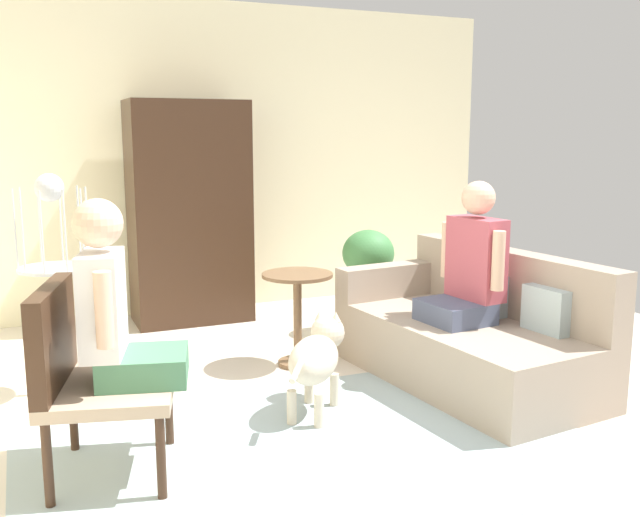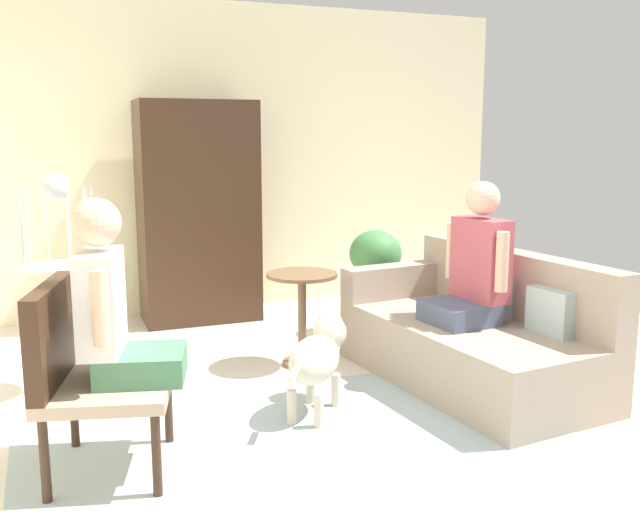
{
  "view_description": "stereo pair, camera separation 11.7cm",
  "coord_description": "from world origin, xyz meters",
  "px_view_note": "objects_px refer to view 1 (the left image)",
  "views": [
    {
      "loc": [
        -1.48,
        -3.32,
        1.64
      ],
      "look_at": [
        0.02,
        0.17,
        0.96
      ],
      "focal_mm": 39.68,
      "sensor_mm": 36.0,
      "label": 1
    },
    {
      "loc": [
        -1.37,
        -3.37,
        1.64
      ],
      "look_at": [
        0.02,
        0.17,
        0.96
      ],
      "focal_mm": 39.68,
      "sensor_mm": 36.0,
      "label": 2
    }
  ],
  "objects_px": {
    "bird_cage_stand": "(55,276)",
    "armoire_cabinet": "(189,213)",
    "armchair": "(83,366)",
    "round_end_table": "(297,304)",
    "potted_plant": "(368,267)",
    "person_on_armchair": "(115,309)",
    "dog": "(317,356)",
    "person_on_couch": "(470,265)",
    "couch": "(469,335)"
  },
  "relations": [
    {
      "from": "person_on_couch",
      "to": "couch",
      "type": "bearing_deg",
      "value": 43.5
    },
    {
      "from": "bird_cage_stand",
      "to": "potted_plant",
      "type": "relative_size",
      "value": 1.63
    },
    {
      "from": "armchair",
      "to": "round_end_table",
      "type": "bearing_deg",
      "value": 36.57
    },
    {
      "from": "armchair",
      "to": "person_on_couch",
      "type": "height_order",
      "value": "person_on_couch"
    },
    {
      "from": "person_on_armchair",
      "to": "round_end_table",
      "type": "relative_size",
      "value": 1.32
    },
    {
      "from": "person_on_couch",
      "to": "potted_plant",
      "type": "relative_size",
      "value": 1.07
    },
    {
      "from": "dog",
      "to": "armoire_cabinet",
      "type": "relative_size",
      "value": 0.35
    },
    {
      "from": "bird_cage_stand",
      "to": "armoire_cabinet",
      "type": "relative_size",
      "value": 0.73
    },
    {
      "from": "armchair",
      "to": "potted_plant",
      "type": "distance_m",
      "value": 2.93
    },
    {
      "from": "person_on_armchair",
      "to": "bird_cage_stand",
      "type": "xyz_separation_m",
      "value": [
        -0.21,
        1.24,
        -0.06
      ]
    },
    {
      "from": "couch",
      "to": "armoire_cabinet",
      "type": "height_order",
      "value": "armoire_cabinet"
    },
    {
      "from": "couch",
      "to": "potted_plant",
      "type": "distance_m",
      "value": 1.31
    },
    {
      "from": "couch",
      "to": "potted_plant",
      "type": "bearing_deg",
      "value": 94.82
    },
    {
      "from": "round_end_table",
      "to": "bird_cage_stand",
      "type": "distance_m",
      "value": 1.62
    },
    {
      "from": "bird_cage_stand",
      "to": "potted_plant",
      "type": "height_order",
      "value": "bird_cage_stand"
    },
    {
      "from": "couch",
      "to": "person_on_armchair",
      "type": "relative_size",
      "value": 2.17
    },
    {
      "from": "person_on_armchair",
      "to": "dog",
      "type": "bearing_deg",
      "value": 16.12
    },
    {
      "from": "person_on_armchair",
      "to": "round_end_table",
      "type": "bearing_deg",
      "value": 40.5
    },
    {
      "from": "couch",
      "to": "potted_plant",
      "type": "relative_size",
      "value": 2.23
    },
    {
      "from": "person_on_armchair",
      "to": "bird_cage_stand",
      "type": "bearing_deg",
      "value": 99.41
    },
    {
      "from": "bird_cage_stand",
      "to": "armoire_cabinet",
      "type": "xyz_separation_m",
      "value": [
        1.18,
        1.47,
        0.19
      ]
    },
    {
      "from": "person_on_armchair",
      "to": "bird_cage_stand",
      "type": "height_order",
      "value": "bird_cage_stand"
    },
    {
      "from": "person_on_couch",
      "to": "armchair",
      "type": "bearing_deg",
      "value": -171.03
    },
    {
      "from": "round_end_table",
      "to": "person_on_armchair",
      "type": "bearing_deg",
      "value": -139.5
    },
    {
      "from": "dog",
      "to": "couch",
      "type": "bearing_deg",
      "value": 6.12
    },
    {
      "from": "armchair",
      "to": "armoire_cabinet",
      "type": "xyz_separation_m",
      "value": [
        1.13,
        2.67,
        0.4
      ]
    },
    {
      "from": "potted_plant",
      "to": "armoire_cabinet",
      "type": "xyz_separation_m",
      "value": [
        -1.25,
        0.96,
        0.4
      ]
    },
    {
      "from": "armchair",
      "to": "person_on_armchair",
      "type": "height_order",
      "value": "person_on_armchair"
    },
    {
      "from": "couch",
      "to": "person_on_couch",
      "type": "height_order",
      "value": "person_on_couch"
    },
    {
      "from": "armchair",
      "to": "round_end_table",
      "type": "distance_m",
      "value": 1.91
    },
    {
      "from": "round_end_table",
      "to": "dog",
      "type": "height_order",
      "value": "round_end_table"
    },
    {
      "from": "person_on_armchair",
      "to": "armoire_cabinet",
      "type": "relative_size",
      "value": 0.46
    },
    {
      "from": "person_on_armchair",
      "to": "dog",
      "type": "xyz_separation_m",
      "value": [
        1.17,
        0.34,
        -0.48
      ]
    },
    {
      "from": "potted_plant",
      "to": "round_end_table",
      "type": "bearing_deg",
      "value": -146.15
    },
    {
      "from": "bird_cage_stand",
      "to": "couch",
      "type": "bearing_deg",
      "value": -16.99
    },
    {
      "from": "dog",
      "to": "potted_plant",
      "type": "relative_size",
      "value": 0.78
    },
    {
      "from": "person_on_couch",
      "to": "person_on_armchair",
      "type": "bearing_deg",
      "value": -169.47
    },
    {
      "from": "person_on_couch",
      "to": "round_end_table",
      "type": "distance_m",
      "value": 1.23
    },
    {
      "from": "bird_cage_stand",
      "to": "armoire_cabinet",
      "type": "distance_m",
      "value": 1.89
    },
    {
      "from": "bird_cage_stand",
      "to": "dog",
      "type": "bearing_deg",
      "value": -33.17
    },
    {
      "from": "person_on_armchair",
      "to": "round_end_table",
      "type": "height_order",
      "value": "person_on_armchair"
    },
    {
      "from": "couch",
      "to": "person_on_armchair",
      "type": "distance_m",
      "value": 2.43
    },
    {
      "from": "person_on_armchair",
      "to": "round_end_table",
      "type": "distance_m",
      "value": 1.85
    },
    {
      "from": "couch",
      "to": "armchair",
      "type": "distance_m",
      "value": 2.53
    },
    {
      "from": "armchair",
      "to": "potted_plant",
      "type": "bearing_deg",
      "value": 35.62
    },
    {
      "from": "round_end_table",
      "to": "dog",
      "type": "xyz_separation_m",
      "value": [
        -0.21,
        -0.84,
        -0.1
      ]
    },
    {
      "from": "person_on_couch",
      "to": "armoire_cabinet",
      "type": "relative_size",
      "value": 0.48
    },
    {
      "from": "bird_cage_stand",
      "to": "person_on_armchair",
      "type": "bearing_deg",
      "value": -80.59
    },
    {
      "from": "armoire_cabinet",
      "to": "potted_plant",
      "type": "bearing_deg",
      "value": -37.55
    },
    {
      "from": "dog",
      "to": "potted_plant",
      "type": "distance_m",
      "value": 1.77
    }
  ]
}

